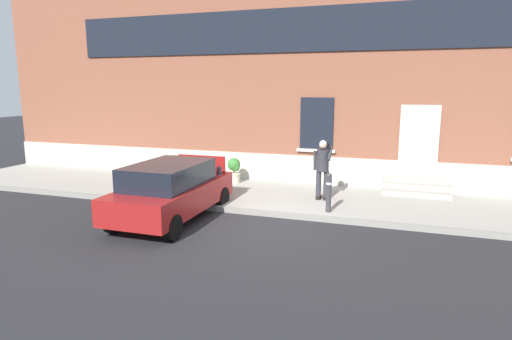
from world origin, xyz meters
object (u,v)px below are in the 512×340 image
bollard_far_left (220,183)px  planter_cream (234,170)px  hatchback_car_red (171,190)px  bollard_near_person (329,191)px  planter_olive (175,166)px  person_on_phone (323,166)px

bollard_far_left → planter_cream: 2.56m
hatchback_car_red → bollard_near_person: (3.80, 1.48, -0.08)m
bollard_far_left → planter_olive: bearing=138.6°
hatchback_car_red → bollard_far_left: hatchback_car_red is taller
planter_olive → planter_cream: bearing=0.5°
hatchback_car_red → bollard_near_person: 4.08m
hatchback_car_red → planter_olive: 4.49m
planter_cream → bollard_near_person: bearing=-34.5°
planter_olive → person_on_phone: bearing=-13.2°
bollard_far_left → planter_cream: bearing=102.2°
planter_olive → planter_cream: size_ratio=1.00×
planter_olive → planter_cream: (2.28, 0.02, 0.00)m
hatchback_car_red → planter_cream: hatchback_car_red is taller
person_on_phone → bollard_far_left: bearing=-171.8°
bollard_far_left → planter_olive: (-2.82, 2.48, -0.11)m
hatchback_car_red → planter_cream: bearing=87.7°
bollard_near_person → bollard_far_left: same height
bollard_far_left → person_on_phone: size_ratio=0.60×
planter_olive → bollard_near_person: bearing=-22.8°
hatchback_car_red → bollard_far_left: bearing=64.6°
hatchback_car_red → planter_olive: bearing=118.1°
person_on_phone → planter_cream: (-3.26, 1.32, -0.55)m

